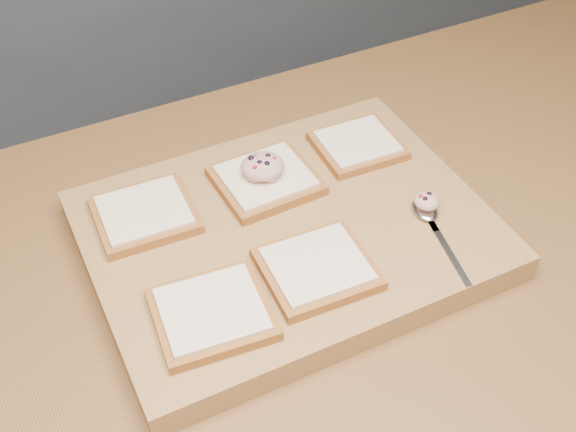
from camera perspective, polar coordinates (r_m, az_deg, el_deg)
name	(u,v)px	position (r m, az deg, el deg)	size (l,w,h in m)	color
island_counter	(378,390)	(1.37, 7.12, -13.51)	(2.00, 0.80, 0.90)	slate
back_counter	(135,27)	(2.35, -11.96, 14.40)	(3.60, 0.62, 0.94)	slate
cutting_board	(288,235)	(0.95, 0.00, -1.48)	(0.51, 0.39, 0.04)	#A87448
bread_far_left	(144,214)	(0.96, -11.27, 0.16)	(0.13, 0.12, 0.02)	#9B6228
bread_far_center	(266,180)	(0.99, -1.77, 2.88)	(0.13, 0.12, 0.02)	#9B6228
bread_far_right	(358,145)	(1.05, 5.51, 5.61)	(0.12, 0.11, 0.02)	#9B6228
bread_near_left	(212,313)	(0.83, -6.03, -7.63)	(0.14, 0.13, 0.02)	#9B6228
bread_near_center	(317,268)	(0.87, 2.32, -4.13)	(0.13, 0.12, 0.02)	#9B6228
tuna_salad_dollop	(263,166)	(0.97, -2.02, 3.97)	(0.06, 0.06, 0.03)	tan
spoon	(428,215)	(0.96, 11.02, 0.05)	(0.05, 0.16, 0.01)	silver
spoon_salad	(426,201)	(0.96, 10.87, 1.18)	(0.03, 0.04, 0.02)	tan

